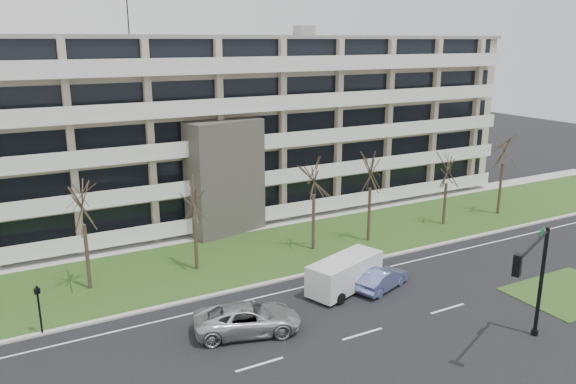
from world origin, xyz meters
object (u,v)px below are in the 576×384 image
silver_pickup (248,319)px  pedestrian_signal (39,304)px  traffic_signal (534,275)px  blue_sedan (382,279)px  white_van (346,271)px

silver_pickup → pedestrian_signal: pedestrian_signal is taller
silver_pickup → traffic_signal: size_ratio=0.91×
silver_pickup → traffic_signal: traffic_signal is taller
blue_sedan → traffic_signal: (1.94, -9.02, 3.32)m
traffic_signal → pedestrian_signal: size_ratio=2.22×
traffic_signal → white_van: bearing=88.3°
silver_pickup → white_van: (7.45, 1.87, 0.46)m
blue_sedan → white_van: size_ratio=0.71×
white_van → traffic_signal: bearing=-87.1°
silver_pickup → pedestrian_signal: size_ratio=2.03×
blue_sedan → pedestrian_signal: pedestrian_signal is taller
white_van → pedestrian_signal: 17.30m
white_van → silver_pickup: bearing=175.2°
traffic_signal → blue_sedan: bearing=78.6°
white_van → pedestrian_signal: (-17.03, 3.03, 0.53)m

